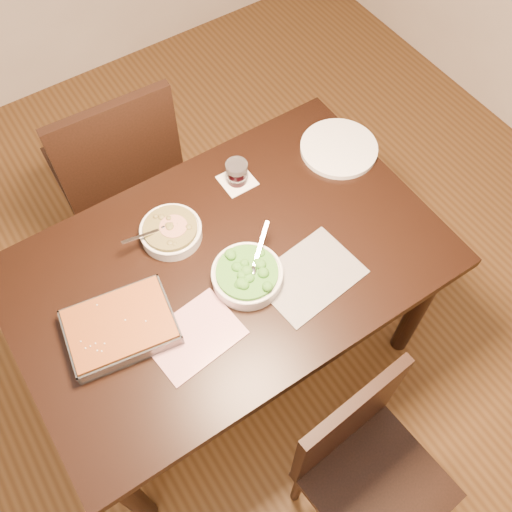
% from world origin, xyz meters
% --- Properties ---
extents(ground, '(4.00, 4.00, 0.00)m').
position_xyz_m(ground, '(0.00, 0.00, 0.00)').
color(ground, '#4E3016').
rests_on(ground, ground).
extents(table, '(1.40, 0.90, 0.75)m').
position_xyz_m(table, '(0.00, 0.00, 0.65)').
color(table, black).
rests_on(table, ground).
extents(magazine_a, '(0.29, 0.23, 0.01)m').
position_xyz_m(magazine_a, '(-0.22, -0.17, 0.75)').
color(magazine_a, '#A12E4D').
rests_on(magazine_a, table).
extents(magazine_b, '(0.34, 0.26, 0.01)m').
position_xyz_m(magazine_b, '(0.19, -0.19, 0.75)').
color(magazine_b, '#282930').
rests_on(magazine_b, table).
extents(coaster, '(0.11, 0.11, 0.00)m').
position_xyz_m(coaster, '(0.21, 0.27, 0.75)').
color(coaster, white).
rests_on(coaster, table).
extents(stew_bowl, '(0.23, 0.21, 0.08)m').
position_xyz_m(stew_bowl, '(-0.10, 0.19, 0.78)').
color(stew_bowl, white).
rests_on(stew_bowl, table).
extents(broccoli_bowl, '(0.23, 0.23, 0.09)m').
position_xyz_m(broccoli_bowl, '(0.02, -0.09, 0.78)').
color(broccoli_bowl, white).
rests_on(broccoli_bowl, table).
extents(baking_dish, '(0.35, 0.28, 0.06)m').
position_xyz_m(baking_dish, '(-0.39, -0.03, 0.78)').
color(baking_dish, silver).
rests_on(baking_dish, table).
extents(wine_tumbler, '(0.08, 0.08, 0.09)m').
position_xyz_m(wine_tumbler, '(0.21, 0.27, 0.80)').
color(wine_tumbler, black).
rests_on(wine_tumbler, coaster).
extents(dinner_plate, '(0.28, 0.28, 0.02)m').
position_xyz_m(dinner_plate, '(0.60, 0.18, 0.76)').
color(dinner_plate, white).
rests_on(dinner_plate, table).
extents(chair_near, '(0.43, 0.43, 0.85)m').
position_xyz_m(chair_near, '(0.05, -0.71, 0.47)').
color(chair_near, black).
rests_on(chair_near, ground).
extents(chair_far, '(0.49, 0.49, 0.99)m').
position_xyz_m(chair_far, '(-0.08, 0.73, 0.55)').
color(chair_far, black).
rests_on(chair_far, ground).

